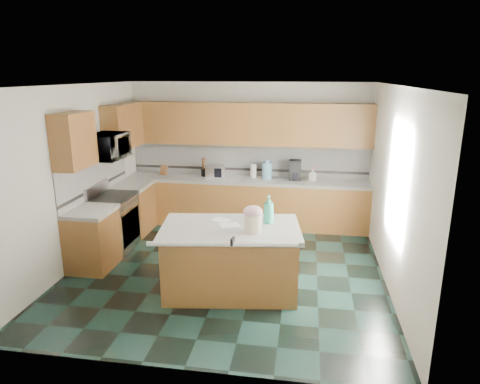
% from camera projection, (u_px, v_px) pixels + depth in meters
% --- Properties ---
extents(floor, '(4.60, 4.60, 0.00)m').
position_uv_depth(floor, '(227.00, 269.00, 6.46)').
color(floor, black).
rests_on(floor, ground).
extents(ceiling, '(4.60, 4.60, 0.00)m').
position_uv_depth(ceiling, '(225.00, 85.00, 5.73)').
color(ceiling, white).
rests_on(ceiling, ground).
extents(wall_back, '(4.60, 0.04, 2.70)m').
position_uv_depth(wall_back, '(248.00, 153.00, 8.30)').
color(wall_back, white).
rests_on(wall_back, ground).
extents(wall_front, '(4.60, 0.04, 2.70)m').
position_uv_depth(wall_front, '(178.00, 245.00, 3.89)').
color(wall_front, white).
rests_on(wall_front, ground).
extents(wall_left, '(0.04, 4.60, 2.70)m').
position_uv_depth(wall_left, '(75.00, 177.00, 6.44)').
color(wall_left, white).
rests_on(wall_left, ground).
extents(wall_right, '(0.04, 4.60, 2.70)m').
position_uv_depth(wall_right, '(395.00, 189.00, 5.74)').
color(wall_right, white).
rests_on(wall_right, ground).
extents(back_base_cab, '(4.60, 0.60, 0.86)m').
position_uv_depth(back_base_cab, '(246.00, 203.00, 8.24)').
color(back_base_cab, '#452711').
rests_on(back_base_cab, ground).
extents(back_countertop, '(4.60, 0.64, 0.06)m').
position_uv_depth(back_countertop, '(246.00, 180.00, 8.12)').
color(back_countertop, white).
rests_on(back_countertop, back_base_cab).
extents(back_upper_cab, '(4.60, 0.33, 0.78)m').
position_uv_depth(back_upper_cab, '(247.00, 124.00, 7.97)').
color(back_upper_cab, '#452711').
rests_on(back_upper_cab, wall_back).
extents(back_backsplash, '(4.60, 0.02, 0.63)m').
position_uv_depth(back_backsplash, '(248.00, 160.00, 8.30)').
color(back_backsplash, silver).
rests_on(back_backsplash, back_countertop).
extents(back_accent_band, '(4.60, 0.01, 0.05)m').
position_uv_depth(back_accent_band, '(248.00, 169.00, 8.35)').
color(back_accent_band, black).
rests_on(back_accent_band, back_countertop).
extents(left_base_cab_rear, '(0.60, 0.82, 0.86)m').
position_uv_depth(left_base_cab_rear, '(133.00, 210.00, 7.87)').
color(left_base_cab_rear, '#452711').
rests_on(left_base_cab_rear, ground).
extents(left_counter_rear, '(0.64, 0.82, 0.06)m').
position_uv_depth(left_counter_rear, '(131.00, 185.00, 7.75)').
color(left_counter_rear, white).
rests_on(left_counter_rear, left_base_cab_rear).
extents(left_base_cab_front, '(0.60, 0.72, 0.86)m').
position_uv_depth(left_base_cab_front, '(93.00, 241.00, 6.41)').
color(left_base_cab_front, '#452711').
rests_on(left_base_cab_front, ground).
extents(left_counter_front, '(0.64, 0.72, 0.06)m').
position_uv_depth(left_counter_front, '(90.00, 212.00, 6.29)').
color(left_counter_front, white).
rests_on(left_counter_front, left_base_cab_front).
extents(left_backsplash, '(0.02, 2.30, 0.63)m').
position_uv_depth(left_backsplash, '(95.00, 176.00, 6.99)').
color(left_backsplash, silver).
rests_on(left_backsplash, wall_left).
extents(left_accent_band, '(0.01, 2.30, 0.05)m').
position_uv_depth(left_accent_band, '(96.00, 187.00, 7.04)').
color(left_accent_band, black).
rests_on(left_accent_band, wall_left).
extents(left_upper_cab_rear, '(0.33, 1.09, 0.78)m').
position_uv_depth(left_upper_cab_rear, '(123.00, 126.00, 7.61)').
color(left_upper_cab_rear, '#452711').
rests_on(left_upper_cab_rear, wall_left).
extents(left_upper_cab_front, '(0.33, 0.72, 0.78)m').
position_uv_depth(left_upper_cab_front, '(74.00, 140.00, 6.03)').
color(left_upper_cab_front, '#452711').
rests_on(left_upper_cab_front, wall_left).
extents(range_body, '(0.60, 0.76, 0.88)m').
position_uv_depth(range_body, '(114.00, 223.00, 7.12)').
color(range_body, '#B7B7BC').
rests_on(range_body, ground).
extents(range_oven_door, '(0.02, 0.68, 0.55)m').
position_uv_depth(range_oven_door, '(131.00, 227.00, 7.08)').
color(range_oven_door, black).
rests_on(range_oven_door, range_body).
extents(range_cooktop, '(0.62, 0.78, 0.04)m').
position_uv_depth(range_cooktop, '(112.00, 197.00, 6.99)').
color(range_cooktop, black).
rests_on(range_cooktop, range_body).
extents(range_handle, '(0.02, 0.66, 0.02)m').
position_uv_depth(range_handle, '(131.00, 205.00, 6.98)').
color(range_handle, '#B7B7BC').
rests_on(range_handle, range_body).
extents(range_backguard, '(0.06, 0.76, 0.18)m').
position_uv_depth(range_backguard, '(96.00, 189.00, 7.00)').
color(range_backguard, '#B7B7BC').
rests_on(range_backguard, range_body).
extents(microwave, '(0.50, 0.73, 0.41)m').
position_uv_depth(microwave, '(108.00, 147.00, 6.77)').
color(microwave, '#B7B7BC').
rests_on(microwave, wall_left).
extents(island_base, '(1.83, 1.20, 0.86)m').
position_uv_depth(island_base, '(231.00, 261.00, 5.72)').
color(island_base, '#452711').
rests_on(island_base, ground).
extents(island_top, '(1.94, 1.31, 0.06)m').
position_uv_depth(island_top, '(230.00, 229.00, 5.60)').
color(island_top, white).
rests_on(island_top, island_base).
extents(island_bullnose, '(1.80, 0.30, 0.06)m').
position_uv_depth(island_bullnose, '(222.00, 244.00, 5.08)').
color(island_bullnose, white).
rests_on(island_bullnose, island_base).
extents(treat_jar, '(0.29, 0.29, 0.23)m').
position_uv_depth(treat_jar, '(253.00, 223.00, 5.37)').
color(treat_jar, beige).
rests_on(treat_jar, island_top).
extents(treat_jar_lid, '(0.24, 0.24, 0.15)m').
position_uv_depth(treat_jar_lid, '(253.00, 212.00, 5.33)').
color(treat_jar_lid, beige).
rests_on(treat_jar_lid, treat_jar).
extents(treat_jar_knob, '(0.08, 0.03, 0.03)m').
position_uv_depth(treat_jar_knob, '(253.00, 208.00, 5.31)').
color(treat_jar_knob, tan).
rests_on(treat_jar_knob, treat_jar_lid).
extents(treat_jar_knob_end_l, '(0.04, 0.04, 0.04)m').
position_uv_depth(treat_jar_knob_end_l, '(250.00, 208.00, 5.32)').
color(treat_jar_knob_end_l, tan).
rests_on(treat_jar_knob_end_l, treat_jar_lid).
extents(treat_jar_knob_end_r, '(0.04, 0.04, 0.04)m').
position_uv_depth(treat_jar_knob_end_r, '(256.00, 208.00, 5.31)').
color(treat_jar_knob_end_r, tan).
rests_on(treat_jar_knob_end_r, treat_jar_lid).
extents(soap_bottle_island, '(0.18, 0.18, 0.38)m').
position_uv_depth(soap_bottle_island, '(269.00, 209.00, 5.67)').
color(soap_bottle_island, teal).
rests_on(soap_bottle_island, island_top).
extents(paper_sheet_a, '(0.31, 0.28, 0.00)m').
position_uv_depth(paper_sheet_a, '(230.00, 225.00, 5.64)').
color(paper_sheet_a, white).
rests_on(paper_sheet_a, island_top).
extents(paper_sheet_b, '(0.30, 0.27, 0.00)m').
position_uv_depth(paper_sheet_b, '(221.00, 220.00, 5.84)').
color(paper_sheet_b, white).
rests_on(paper_sheet_b, island_top).
extents(clamp_body, '(0.04, 0.10, 0.09)m').
position_uv_depth(clamp_body, '(233.00, 241.00, 5.07)').
color(clamp_body, black).
rests_on(clamp_body, island_top).
extents(clamp_handle, '(0.02, 0.07, 0.02)m').
position_uv_depth(clamp_handle, '(232.00, 245.00, 5.02)').
color(clamp_handle, black).
rests_on(clamp_handle, island_top).
extents(knife_block, '(0.15, 0.18, 0.22)m').
position_uv_depth(knife_block, '(164.00, 170.00, 8.38)').
color(knife_block, '#472814').
rests_on(knife_block, back_countertop).
extents(utensil_crock, '(0.12, 0.12, 0.15)m').
position_uv_depth(utensil_crock, '(204.00, 173.00, 8.29)').
color(utensil_crock, black).
rests_on(utensil_crock, back_countertop).
extents(utensil_bundle, '(0.07, 0.07, 0.21)m').
position_uv_depth(utensil_bundle, '(204.00, 163.00, 8.25)').
color(utensil_bundle, '#472814').
rests_on(utensil_bundle, utensil_crock).
extents(toaster_oven, '(0.44, 0.37, 0.22)m').
position_uv_depth(toaster_oven, '(214.00, 171.00, 8.22)').
color(toaster_oven, '#B7B7BC').
rests_on(toaster_oven, back_countertop).
extents(toaster_oven_door, '(0.33, 0.01, 0.18)m').
position_uv_depth(toaster_oven_door, '(213.00, 173.00, 8.11)').
color(toaster_oven_door, black).
rests_on(toaster_oven_door, toaster_oven).
extents(paper_towel, '(0.12, 0.12, 0.26)m').
position_uv_depth(paper_towel, '(253.00, 171.00, 8.15)').
color(paper_towel, white).
rests_on(paper_towel, back_countertop).
extents(paper_towel_base, '(0.17, 0.17, 0.01)m').
position_uv_depth(paper_towel_base, '(253.00, 177.00, 8.19)').
color(paper_towel_base, '#B7B7BC').
rests_on(paper_towel_base, back_countertop).
extents(water_jug, '(0.19, 0.19, 0.32)m').
position_uv_depth(water_jug, '(267.00, 171.00, 8.07)').
color(water_jug, '#74B0D3').
rests_on(water_jug, back_countertop).
extents(water_jug_neck, '(0.09, 0.09, 0.05)m').
position_uv_depth(water_jug_neck, '(267.00, 161.00, 8.02)').
color(water_jug_neck, '#74B0D3').
rests_on(water_jug_neck, water_jug).
extents(coffee_maker, '(0.23, 0.25, 0.37)m').
position_uv_depth(coffee_maker, '(295.00, 170.00, 8.00)').
color(coffee_maker, black).
rests_on(coffee_maker, back_countertop).
extents(coffee_carafe, '(0.15, 0.15, 0.15)m').
position_uv_depth(coffee_carafe, '(295.00, 176.00, 7.98)').
color(coffee_carafe, black).
rests_on(coffee_carafe, back_countertop).
extents(soap_bottle_back, '(0.14, 0.14, 0.23)m').
position_uv_depth(soap_bottle_back, '(313.00, 175.00, 7.94)').
color(soap_bottle_back, white).
rests_on(soap_bottle_back, back_countertop).
extents(soap_back_cap, '(0.02, 0.02, 0.03)m').
position_uv_depth(soap_back_cap, '(313.00, 168.00, 7.91)').
color(soap_back_cap, red).
rests_on(soap_back_cap, soap_bottle_back).
extents(window_light_proxy, '(0.02, 1.40, 1.10)m').
position_uv_depth(window_light_proxy, '(397.00, 182.00, 5.52)').
color(window_light_proxy, white).
rests_on(window_light_proxy, wall_right).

